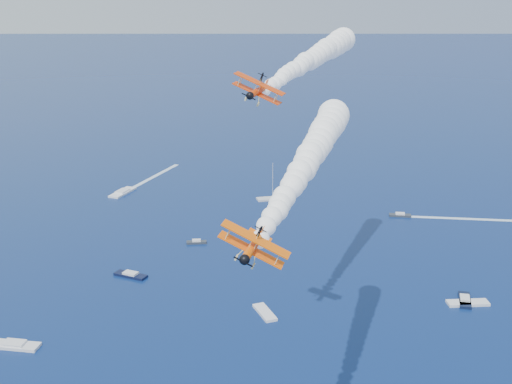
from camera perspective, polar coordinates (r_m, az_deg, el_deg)
biplane_lead at (r=118.82m, az=0.18°, el=8.47°), size 12.90×13.77×9.26m
biplane_trail at (r=75.31m, az=-0.28°, el=-4.62°), size 11.59×11.97×8.30m
smoke_trail_lead at (r=145.58m, az=4.53°, el=10.97°), size 60.09×56.07×10.24m
smoke_trail_trail at (r=101.41m, az=4.20°, el=2.51°), size 60.23×59.49×10.24m
spectator_boats at (r=188.73m, az=-15.11°, el=-7.62°), size 214.51×169.28×0.70m
boat_wakes at (r=201.95m, az=-17.11°, el=-6.20°), size 269.33×155.77×0.04m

